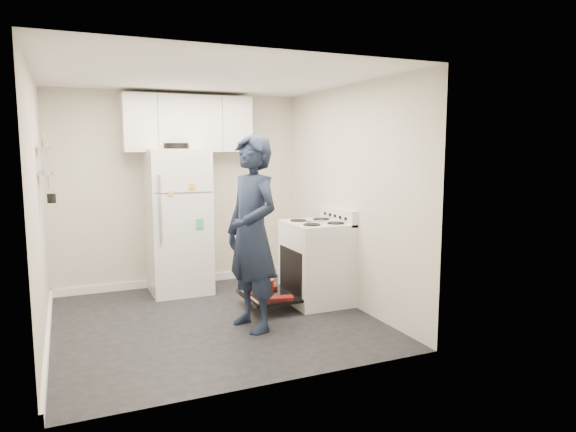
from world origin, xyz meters
name	(u,v)px	position (x,y,z in m)	size (l,w,h in m)	color
room	(209,206)	(-0.03, 0.03, 1.21)	(3.21, 3.21, 2.51)	black
electric_range	(315,263)	(1.26, 0.15, 0.47)	(0.66, 0.76, 1.10)	silver
open_oven_door	(265,291)	(0.65, 0.20, 0.19)	(0.55, 0.70, 0.23)	black
refrigerator	(178,221)	(-0.09, 1.25, 0.90)	(0.72, 0.74, 1.86)	silver
upper_cabinets	(188,124)	(0.10, 1.43, 2.10)	(1.60, 0.33, 0.70)	silver
wall_shelf_rack	(46,161)	(-1.52, 0.49, 1.68)	(0.14, 0.60, 0.61)	#B2B2B7
person	(252,234)	(0.30, -0.37, 0.96)	(0.70, 0.46, 1.93)	#151D30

